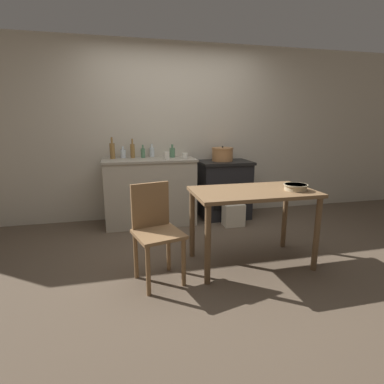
{
  "coord_description": "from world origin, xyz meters",
  "views": [
    {
      "loc": [
        -0.82,
        -2.93,
        1.43
      ],
      "look_at": [
        0.0,
        0.49,
        0.61
      ],
      "focal_mm": 28.0,
      "sensor_mm": 36.0,
      "label": 1
    }
  ],
  "objects_px": {
    "bottle_left": "(143,153)",
    "bottle_center": "(172,152)",
    "cup_mid_right": "(185,156)",
    "stock_pot": "(222,154)",
    "mixing_bowl_large": "(296,187)",
    "bottle_far_left": "(133,151)",
    "flour_sack": "(233,215)",
    "bottle_center_right": "(123,153)",
    "cup_right": "(167,156)",
    "work_table": "(253,201)",
    "bottle_mid_left": "(152,152)",
    "chair": "(156,229)",
    "bottle_center_left": "(112,150)",
    "stove": "(224,189)"
  },
  "relations": [
    {
      "from": "bottle_left",
      "to": "bottle_center",
      "type": "height_order",
      "value": "bottle_center"
    },
    {
      "from": "cup_mid_right",
      "to": "bottle_center",
      "type": "bearing_deg",
      "value": 130.58
    },
    {
      "from": "stock_pot",
      "to": "bottle_center",
      "type": "bearing_deg",
      "value": 177.5
    },
    {
      "from": "mixing_bowl_large",
      "to": "bottle_far_left",
      "type": "height_order",
      "value": "bottle_far_left"
    },
    {
      "from": "flour_sack",
      "to": "bottle_left",
      "type": "relative_size",
      "value": 1.71
    },
    {
      "from": "bottle_center_right",
      "to": "bottle_far_left",
      "type": "bearing_deg",
      "value": -15.4
    },
    {
      "from": "bottle_left",
      "to": "cup_right",
      "type": "xyz_separation_m",
      "value": [
        0.29,
        -0.29,
        -0.02
      ]
    },
    {
      "from": "work_table",
      "to": "bottle_left",
      "type": "distance_m",
      "value": 1.94
    },
    {
      "from": "flour_sack",
      "to": "mixing_bowl_large",
      "type": "bearing_deg",
      "value": -83.09
    },
    {
      "from": "bottle_mid_left",
      "to": "stock_pot",
      "type": "bearing_deg",
      "value": -9.89
    },
    {
      "from": "flour_sack",
      "to": "work_table",
      "type": "bearing_deg",
      "value": -102.55
    },
    {
      "from": "stock_pot",
      "to": "bottle_left",
      "type": "distance_m",
      "value": 1.17
    },
    {
      "from": "chair",
      "to": "bottle_far_left",
      "type": "bearing_deg",
      "value": 78.62
    },
    {
      "from": "chair",
      "to": "bottle_far_left",
      "type": "distance_m",
      "value": 1.86
    },
    {
      "from": "bottle_far_left",
      "to": "bottle_center_left",
      "type": "height_order",
      "value": "bottle_center_left"
    },
    {
      "from": "bottle_left",
      "to": "bottle_center",
      "type": "relative_size",
      "value": 0.99
    },
    {
      "from": "bottle_left",
      "to": "bottle_mid_left",
      "type": "bearing_deg",
      "value": 36.09
    },
    {
      "from": "flour_sack",
      "to": "bottle_center_right",
      "type": "xyz_separation_m",
      "value": [
        -1.47,
        0.59,
        0.84
      ]
    },
    {
      "from": "cup_right",
      "to": "bottle_center_left",
      "type": "bearing_deg",
      "value": 158.53
    },
    {
      "from": "cup_mid_right",
      "to": "work_table",
      "type": "bearing_deg",
      "value": -75.37
    },
    {
      "from": "stock_pot",
      "to": "bottle_center_right",
      "type": "xyz_separation_m",
      "value": [
        -1.44,
        0.13,
        0.03
      ]
    },
    {
      "from": "cup_right",
      "to": "bottle_left",
      "type": "bearing_deg",
      "value": 135.09
    },
    {
      "from": "stock_pot",
      "to": "bottle_mid_left",
      "type": "relative_size",
      "value": 1.69
    },
    {
      "from": "chair",
      "to": "bottle_center",
      "type": "relative_size",
      "value": 4.79
    },
    {
      "from": "work_table",
      "to": "bottle_center_right",
      "type": "height_order",
      "value": "bottle_center_right"
    },
    {
      "from": "stove",
      "to": "bottle_far_left",
      "type": "relative_size",
      "value": 3.19
    },
    {
      "from": "stove",
      "to": "cup_right",
      "type": "distance_m",
      "value": 1.07
    },
    {
      "from": "stove",
      "to": "stock_pot",
      "type": "height_order",
      "value": "stock_pot"
    },
    {
      "from": "flour_sack",
      "to": "bottle_center",
      "type": "distance_m",
      "value": 1.25
    },
    {
      "from": "stove",
      "to": "cup_mid_right",
      "type": "xyz_separation_m",
      "value": [
        -0.63,
        -0.11,
        0.54
      ]
    },
    {
      "from": "flour_sack",
      "to": "cup_mid_right",
      "type": "bearing_deg",
      "value": 152.95
    },
    {
      "from": "cup_right",
      "to": "stove",
      "type": "bearing_deg",
      "value": 11.59
    },
    {
      "from": "stove",
      "to": "chair",
      "type": "relative_size",
      "value": 0.97
    },
    {
      "from": "stove",
      "to": "bottle_mid_left",
      "type": "xyz_separation_m",
      "value": [
        -1.06,
        0.21,
        0.57
      ]
    },
    {
      "from": "stove",
      "to": "flour_sack",
      "type": "distance_m",
      "value": 0.51
    },
    {
      "from": "chair",
      "to": "cup_right",
      "type": "bearing_deg",
      "value": 62.37
    },
    {
      "from": "bottle_center_left",
      "to": "cup_mid_right",
      "type": "distance_m",
      "value": 1.01
    },
    {
      "from": "bottle_center_left",
      "to": "bottle_center",
      "type": "height_order",
      "value": "bottle_center_left"
    },
    {
      "from": "mixing_bowl_large",
      "to": "bottle_center",
      "type": "xyz_separation_m",
      "value": [
        -0.92,
        1.72,
        0.19
      ]
    },
    {
      "from": "mixing_bowl_large",
      "to": "bottle_mid_left",
      "type": "bearing_deg",
      "value": 122.73
    },
    {
      "from": "bottle_center_right",
      "to": "cup_right",
      "type": "xyz_separation_m",
      "value": [
        0.57,
        -0.34,
        -0.01
      ]
    },
    {
      "from": "stove",
      "to": "work_table",
      "type": "height_order",
      "value": "stove"
    },
    {
      "from": "cup_mid_right",
      "to": "stock_pot",
      "type": "bearing_deg",
      "value": 12.89
    },
    {
      "from": "bottle_center_left",
      "to": "bottle_center_right",
      "type": "bearing_deg",
      "value": 23.86
    },
    {
      "from": "bottle_mid_left",
      "to": "bottle_center",
      "type": "bearing_deg",
      "value": -27.79
    },
    {
      "from": "bottle_mid_left",
      "to": "work_table",
      "type": "bearing_deg",
      "value": -65.53
    },
    {
      "from": "work_table",
      "to": "stock_pot",
      "type": "height_order",
      "value": "stock_pot"
    },
    {
      "from": "work_table",
      "to": "bottle_left",
      "type": "relative_size",
      "value": 6.5
    },
    {
      "from": "cup_mid_right",
      "to": "cup_right",
      "type": "relative_size",
      "value": 0.82
    },
    {
      "from": "stock_pot",
      "to": "bottle_center_right",
      "type": "relative_size",
      "value": 1.95
    }
  ]
}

